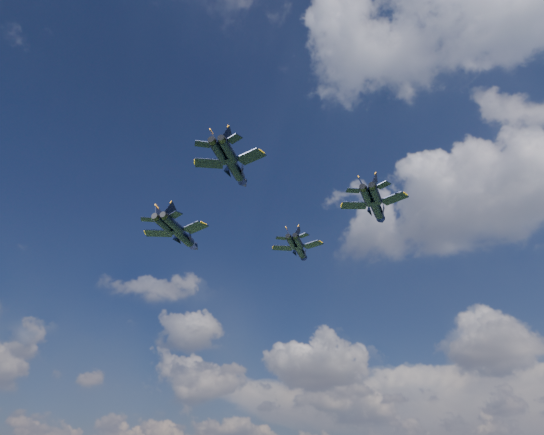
{
  "coord_description": "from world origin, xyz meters",
  "views": [
    {
      "loc": [
        54.77,
        -68.76,
        15.29
      ],
      "look_at": [
        3.31,
        4.06,
        62.75
      ],
      "focal_mm": 35.0,
      "sensor_mm": 36.0,
      "label": 1
    }
  ],
  "objects_px": {
    "jet_left": "(183,236)",
    "jet_right": "(377,208)",
    "jet_lead": "(300,250)",
    "jet_slot": "(235,168)"
  },
  "relations": [
    {
      "from": "jet_right",
      "to": "jet_left",
      "type": "bearing_deg",
      "value": -173.2
    },
    {
      "from": "jet_left",
      "to": "jet_slot",
      "type": "distance_m",
      "value": 23.56
    },
    {
      "from": "jet_lead",
      "to": "jet_right",
      "type": "height_order",
      "value": "jet_lead"
    },
    {
      "from": "jet_lead",
      "to": "jet_left",
      "type": "bearing_deg",
      "value": -135.01
    },
    {
      "from": "jet_left",
      "to": "jet_right",
      "type": "relative_size",
      "value": 1.1
    },
    {
      "from": "jet_slot",
      "to": "jet_left",
      "type": "bearing_deg",
      "value": 134.7
    },
    {
      "from": "jet_right",
      "to": "jet_slot",
      "type": "height_order",
      "value": "jet_slot"
    },
    {
      "from": "jet_lead",
      "to": "jet_slot",
      "type": "bearing_deg",
      "value": -94.76
    },
    {
      "from": "jet_lead",
      "to": "jet_right",
      "type": "xyz_separation_m",
      "value": [
        23.76,
        -10.96,
        -1.74
      ]
    },
    {
      "from": "jet_lead",
      "to": "jet_right",
      "type": "bearing_deg",
      "value": -44.56
    }
  ]
}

